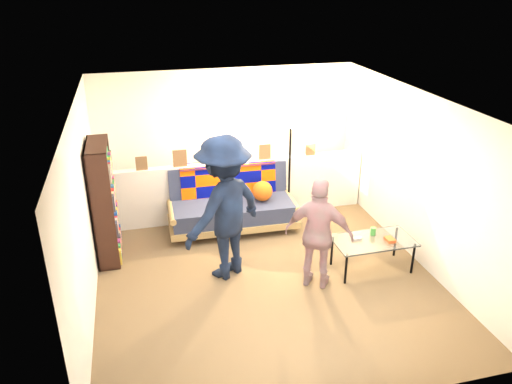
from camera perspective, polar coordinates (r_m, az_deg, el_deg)
ground at (r=7.09m, az=0.80°, el=-9.06°), size 5.00×5.00×0.00m
room_shell at (r=6.77m, az=-0.15°, el=5.05°), size 4.60×5.05×2.45m
half_wall_ledge at (r=8.40m, az=-2.34°, el=0.32°), size 4.45×0.15×1.00m
ledge_decor at (r=8.10m, az=-3.96°, el=4.50°), size 2.97×0.02×0.45m
futon_sofa at (r=8.10m, az=-2.69°, el=-1.31°), size 2.08×1.04×0.88m
bookshelf at (r=7.40m, az=-16.97°, el=-1.52°), size 0.29×0.87×1.74m
coffee_table at (r=7.12m, az=13.30°, el=-5.54°), size 1.11×0.62×0.58m
floor_lamp at (r=8.13m, az=3.98°, el=4.63°), size 0.33×0.31×1.67m
person_left at (r=6.60m, az=-3.64°, el=-1.87°), size 1.48×1.33×1.99m
person_right at (r=6.49m, az=7.20°, el=-4.81°), size 0.96×0.78×1.53m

